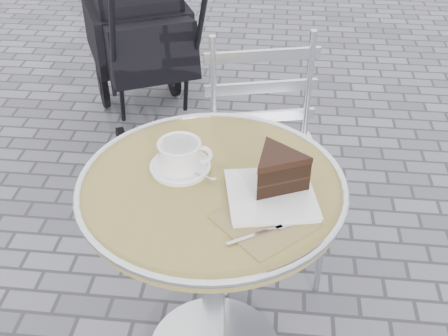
# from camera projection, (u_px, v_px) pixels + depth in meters

# --- Properties ---
(cafe_table) EXTENTS (0.72, 0.72, 0.74)m
(cafe_table) POSITION_uv_depth(u_px,v_px,m) (212.00, 230.00, 1.58)
(cafe_table) COLOR silver
(cafe_table) RESTS_ON ground
(cappuccino_set) EXTENTS (0.18, 0.16, 0.08)m
(cappuccino_set) POSITION_uv_depth(u_px,v_px,m) (181.00, 157.00, 1.51)
(cappuccino_set) COLOR white
(cappuccino_set) RESTS_ON cafe_table
(cake_plate_set) EXTENTS (0.28, 0.36, 0.12)m
(cake_plate_set) POSITION_uv_depth(u_px,v_px,m) (276.00, 176.00, 1.41)
(cake_plate_set) COLOR #8C714C
(cake_plate_set) RESTS_ON cafe_table
(bistro_chair) EXTENTS (0.49, 0.49, 0.90)m
(bistro_chair) POSITION_uv_depth(u_px,v_px,m) (264.00, 132.00, 2.00)
(bistro_chair) COLOR silver
(bistro_chair) RESTS_ON ground
(baby_stroller) EXTENTS (0.80, 1.06, 1.01)m
(baby_stroller) POSITION_uv_depth(u_px,v_px,m) (142.00, 42.00, 2.89)
(baby_stroller) COLOR black
(baby_stroller) RESTS_ON ground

